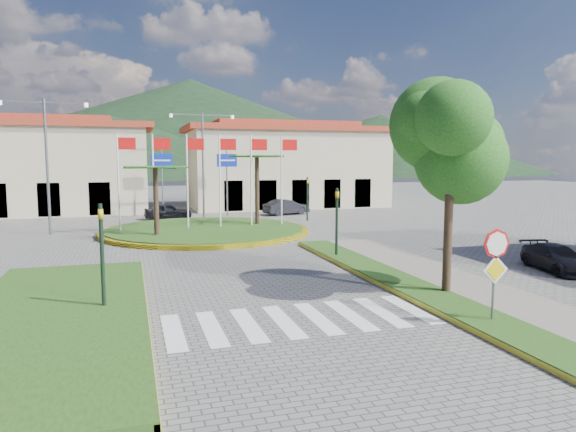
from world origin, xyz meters
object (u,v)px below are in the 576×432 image
object	(u,v)px
white_van	(117,206)
car_dark_b	(286,207)
stop_sign	(495,261)
car_dark_a	(168,211)
car_side_right	(556,258)
roundabout_island	(206,230)
deciduous_tree	(451,137)

from	to	relation	value
white_van	car_dark_b	bearing A→B (deg)	-110.04
stop_sign	car_dark_a	bearing A→B (deg)	103.17
car_dark_a	car_side_right	distance (m)	26.82
roundabout_island	car_side_right	distance (m)	19.21
stop_sign	deciduous_tree	distance (m)	4.59
car_side_right	deciduous_tree	bearing A→B (deg)	-151.21
deciduous_tree	car_side_right	size ratio (longest dim) A/B	1.89
stop_sign	car_side_right	size ratio (longest dim) A/B	0.74
white_van	car_side_right	distance (m)	34.43
deciduous_tree	car_dark_b	world-z (taller)	deciduous_tree
car_dark_b	white_van	bearing A→B (deg)	49.78
stop_sign	car_side_right	xyz separation A→B (m)	(7.10, 5.04, -1.27)
car_side_right	white_van	bearing A→B (deg)	132.12
stop_sign	deciduous_tree	world-z (taller)	deciduous_tree
car_dark_b	car_dark_a	bearing A→B (deg)	77.34
deciduous_tree	car_dark_a	world-z (taller)	deciduous_tree
car_dark_a	car_dark_b	world-z (taller)	car_dark_b
deciduous_tree	white_van	size ratio (longest dim) A/B	1.73
roundabout_island	stop_sign	distance (m)	20.69
stop_sign	car_dark_a	size ratio (longest dim) A/B	0.76
stop_sign	car_dark_b	xyz separation A→B (m)	(2.83, 28.46, -1.17)
stop_sign	car_side_right	distance (m)	8.80
deciduous_tree	car_dark_a	distance (m)	26.48
roundabout_island	car_dark_a	world-z (taller)	roundabout_island
roundabout_island	deciduous_tree	bearing A→B (deg)	-72.09
deciduous_tree	car_dark_b	xyz separation A→B (m)	(2.23, 25.42, -4.55)
white_van	roundabout_island	bearing A→B (deg)	-154.26
car_side_right	car_dark_a	bearing A→B (deg)	132.35
car_dark_a	car_dark_b	size ratio (longest dim) A/B	0.92
roundabout_island	white_van	world-z (taller)	roundabout_island
stop_sign	white_van	distance (m)	36.25
stop_sign	car_dark_b	world-z (taller)	stop_sign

